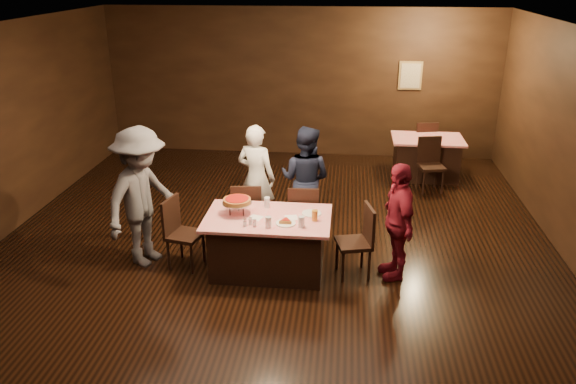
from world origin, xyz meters
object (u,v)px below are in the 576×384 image
object	(u,v)px
chair_back_near	(431,165)
plate_empty	(312,213)
glass_front_left	(268,222)
glass_back	(267,202)
glass_amber	(315,216)
chair_back_far	(423,144)
pizza_stand	(237,201)
chair_far_right	(304,215)
diner_grey_knit	(142,197)
main_table	(268,244)
diner_white_jacket	(256,178)
glass_front_right	(301,222)
chair_end_right	(354,242)
diner_red_shirt	(398,221)
chair_far_left	(247,213)
back_table	(426,158)
diner_navy_hoodie	(305,179)
chair_end_left	(185,234)

from	to	relation	value
chair_back_near	plate_empty	size ratio (longest dim) A/B	3.80
glass_front_left	glass_back	xyz separation A→B (m)	(-0.10, 0.60, 0.00)
glass_amber	chair_back_far	bearing A→B (deg)	67.23
pizza_stand	plate_empty	xyz separation A→B (m)	(0.95, 0.10, -0.17)
glass_front_left	plate_empty	bearing A→B (deg)	41.99
chair_far_right	pizza_stand	size ratio (longest dim) A/B	2.50
chair_back_near	pizza_stand	distance (m)	4.20
glass_back	diner_grey_knit	bearing A→B (deg)	-171.72
main_table	diner_white_jacket	world-z (taller)	diner_white_jacket
diner_white_jacket	glass_front_right	xyz separation A→B (m)	(0.80, -1.52, 0.03)
chair_end_right	glass_back	bearing A→B (deg)	-118.93
chair_back_near	chair_back_far	xyz separation A→B (m)	(0.00, 1.30, 0.00)
chair_far_right	diner_red_shirt	bearing A→B (deg)	148.07
diner_red_shirt	glass_front_left	world-z (taller)	diner_red_shirt
pizza_stand	chair_far_left	bearing A→B (deg)	90.00
chair_back_far	diner_red_shirt	bearing A→B (deg)	67.86
plate_empty	glass_back	xyz separation A→B (m)	(-0.60, 0.15, 0.06)
chair_back_near	glass_back	bearing A→B (deg)	-143.72
chair_end_right	chair_back_far	distance (m)	4.60
back_table	glass_back	world-z (taller)	glass_back
diner_navy_hoodie	glass_back	size ratio (longest dim) A/B	11.52
glass_back	chair_back_near	bearing A→B (deg)	47.99
glass_back	plate_empty	bearing A→B (deg)	-14.04
chair_back_far	glass_back	distance (m)	4.82
glass_amber	main_table	bearing A→B (deg)	175.24
back_table	glass_back	distance (m)	4.33
chair_end_right	plate_empty	size ratio (longest dim) A/B	3.80
chair_end_left	plate_empty	size ratio (longest dim) A/B	3.80
chair_far_left	chair_end_left	distance (m)	1.03
main_table	chair_far_right	bearing A→B (deg)	61.93
chair_back_near	chair_back_far	bearing A→B (deg)	78.29
diner_white_jacket	diner_red_shirt	bearing A→B (deg)	165.56
glass_front_left	chair_far_left	bearing A→B (deg)	113.20
pizza_stand	plate_empty	size ratio (longest dim) A/B	1.52
chair_back_far	chair_back_near	bearing A→B (deg)	78.67
chair_far_right	glass_back	xyz separation A→B (m)	(-0.45, -0.45, 0.37)
chair_back_far	pizza_stand	size ratio (longest dim) A/B	2.50
chair_far_right	chair_end_right	world-z (taller)	same
chair_end_right	glass_front_left	size ratio (longest dim) A/B	6.79
diner_white_jacket	chair_far_right	bearing A→B (deg)	162.30
chair_far_left	diner_red_shirt	bearing A→B (deg)	154.25
chair_far_right	back_table	bearing A→B (deg)	-126.58
chair_back_far	plate_empty	size ratio (longest dim) A/B	3.80
chair_end_left	pizza_stand	bearing A→B (deg)	-72.98
back_table	chair_far_left	size ratio (longest dim) A/B	1.37
plate_empty	diner_white_jacket	bearing A→B (deg)	128.71
diner_white_jacket	diner_red_shirt	world-z (taller)	diner_white_jacket
chair_back_far	pizza_stand	world-z (taller)	pizza_stand
main_table	chair_far_left	size ratio (longest dim) A/B	1.68
main_table	diner_white_jacket	distance (m)	1.39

